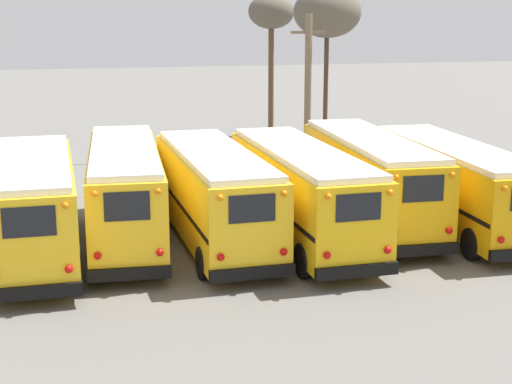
{
  "coord_description": "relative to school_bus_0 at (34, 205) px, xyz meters",
  "views": [
    {
      "loc": [
        -6.05,
        -25.6,
        7.86
      ],
      "look_at": [
        0.0,
        -0.15,
        1.66
      ],
      "focal_mm": 55.0,
      "sensor_mm": 36.0,
      "label": 1
    }
  ],
  "objects": [
    {
      "name": "bare_tree_1",
      "position": [
        13.58,
        22.79,
        5.62
      ],
      "size": [
        2.83,
        2.83,
        8.64
      ],
      "color": "brown",
      "rests_on": "ground"
    },
    {
      "name": "school_bus_1",
      "position": [
        2.93,
        1.23,
        0.02
      ],
      "size": [
        2.89,
        10.11,
        3.3
      ],
      "color": "yellow",
      "rests_on": "ground"
    },
    {
      "name": "school_bus_0",
      "position": [
        0.0,
        0.0,
        0.0
      ],
      "size": [
        2.74,
        9.44,
        3.26
      ],
      "color": "yellow",
      "rests_on": "ground"
    },
    {
      "name": "school_bus_2",
      "position": [
        5.87,
        0.37,
        -0.04
      ],
      "size": [
        2.87,
        9.81,
        3.2
      ],
      "color": "yellow",
      "rests_on": "ground"
    },
    {
      "name": "school_bus_4",
      "position": [
        11.74,
        1.18,
        0.03
      ],
      "size": [
        2.79,
        9.82,
        3.3
      ],
      "color": "#EAAA0F",
      "rests_on": "ground"
    },
    {
      "name": "school_bus_5",
      "position": [
        14.67,
        0.36,
        -0.1
      ],
      "size": [
        2.73,
        10.29,
        3.04
      ],
      "color": "#E5A00C",
      "rests_on": "ground"
    },
    {
      "name": "bare_tree_0",
      "position": [
        15.11,
        16.55,
        5.76
      ],
      "size": [
        3.69,
        3.69,
        8.96
      ],
      "color": "#473323",
      "rests_on": "ground"
    },
    {
      "name": "utility_pole",
      "position": [
        12.9,
        12.74,
        2.1
      ],
      "size": [
        1.8,
        0.35,
        7.54
      ],
      "color": "#75604C",
      "rests_on": "ground"
    },
    {
      "name": "fence_line",
      "position": [
        7.34,
        8.23,
        -0.78
      ],
      "size": [
        22.73,
        0.06,
        1.42
      ],
      "color": "#939399",
      "rests_on": "ground"
    },
    {
      "name": "ground_plane",
      "position": [
        7.34,
        0.69,
        -1.77
      ],
      "size": [
        160.0,
        160.0,
        0.0
      ],
      "primitive_type": "plane",
      "color": "#66635E"
    },
    {
      "name": "school_bus_3",
      "position": [
        8.8,
        0.02,
        -0.02
      ],
      "size": [
        2.83,
        10.27,
        3.2
      ],
      "color": "yellow",
      "rests_on": "ground"
    }
  ]
}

